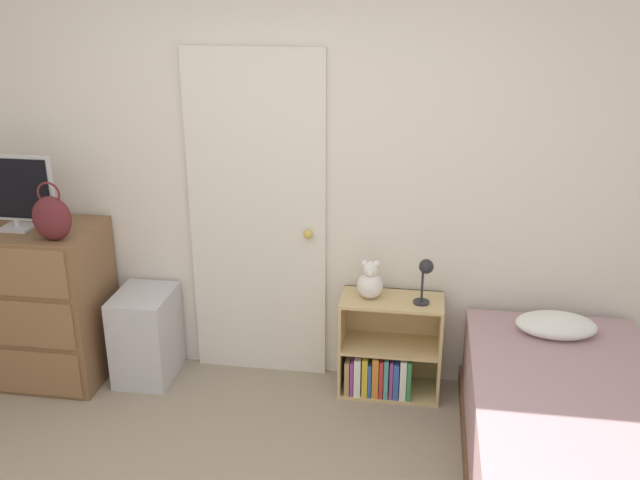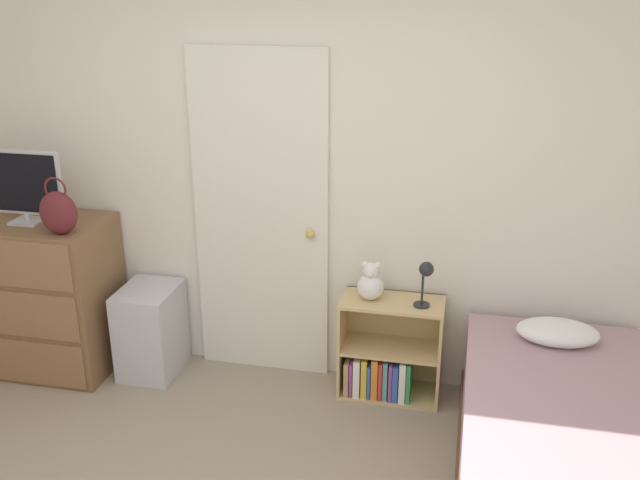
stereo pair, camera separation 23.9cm
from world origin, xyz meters
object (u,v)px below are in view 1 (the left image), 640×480
object	(u,v)px
desk_lamp	(425,273)
bed	(570,448)
teddy_bear	(370,282)
storage_bin	(146,335)
tv	(12,191)
dresser	(33,303)
handbag	(52,218)
bookshelf	(385,357)

from	to	relation	value
desk_lamp	bed	xyz separation A→B (m)	(0.73, -0.75, -0.55)
teddy_bear	storage_bin	bearing A→B (deg)	-177.57
tv	bed	size ratio (longest dim) A/B	0.27
bed	teddy_bear	bearing A→B (deg)	142.86
tv	teddy_bear	distance (m)	2.13
dresser	teddy_bear	distance (m)	2.08
dresser	bed	xyz separation A→B (m)	(3.10, -0.66, -0.23)
storage_bin	bed	bearing A→B (deg)	-16.80
storage_bin	bed	size ratio (longest dim) A/B	0.30
handbag	storage_bin	size ratio (longest dim) A/B	0.60
desk_lamp	bed	world-z (taller)	desk_lamp
bookshelf	bed	distance (m)	1.22
dresser	bed	size ratio (longest dim) A/B	0.52
dresser	teddy_bear	size ratio (longest dim) A/B	4.22
storage_bin	bed	distance (m)	2.53
dresser	tv	distance (m)	0.72
desk_lamp	teddy_bear	bearing A→B (deg)	172.73
dresser	bookshelf	world-z (taller)	dresser
bookshelf	bed	world-z (taller)	bed
tv	bed	distance (m)	3.31
storage_bin	bookshelf	size ratio (longest dim) A/B	0.92
dresser	teddy_bear	xyz separation A→B (m)	(2.06, 0.13, 0.22)
dresser	storage_bin	world-z (taller)	dresser
tv	bed	bearing A→B (deg)	-11.55
bookshelf	teddy_bear	xyz separation A→B (m)	(-0.10, 0.00, 0.49)
handbag	desk_lamp	distance (m)	2.11
storage_bin	teddy_bear	size ratio (longest dim) A/B	2.44
bed	desk_lamp	bearing A→B (deg)	134.19
dresser	bookshelf	xyz separation A→B (m)	(2.16, 0.12, -0.26)
handbag	desk_lamp	world-z (taller)	handbag
bed	handbag	bearing A→B (deg)	170.03
handbag	storage_bin	bearing A→B (deg)	31.99
tv	bookshelf	bearing A→B (deg)	3.93
tv	desk_lamp	distance (m)	2.42
bookshelf	dresser	bearing A→B (deg)	-176.79
storage_bin	bed	world-z (taller)	bed
dresser	tv	xyz separation A→B (m)	(-0.01, -0.03, 0.72)
bookshelf	bed	size ratio (longest dim) A/B	0.32
tv	desk_lamp	size ratio (longest dim) A/B	1.84
teddy_bear	bed	bearing A→B (deg)	-37.14
handbag	desk_lamp	xyz separation A→B (m)	(2.07, 0.26, -0.31)
tv	desk_lamp	xyz separation A→B (m)	(2.38, 0.11, -0.41)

